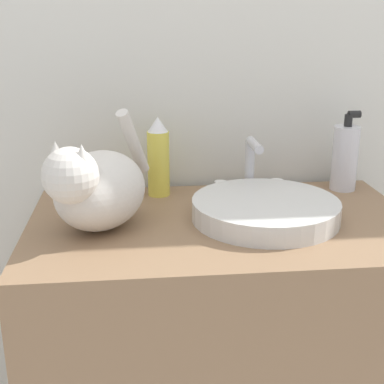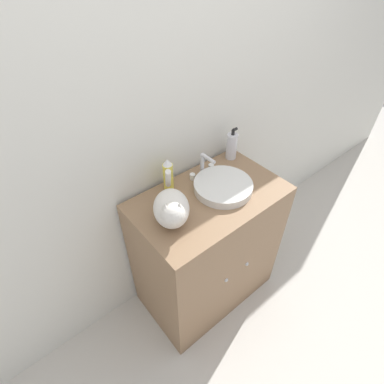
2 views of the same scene
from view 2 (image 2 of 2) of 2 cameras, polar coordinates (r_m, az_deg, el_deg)
The scene contains 8 objects.
ground_plane at distance 2.24m, azimuth 7.13°, elevation -21.93°, with size 8.00×8.00×0.00m, color beige.
wall_back at distance 1.60m, azimuth -3.45°, elevation 13.88°, with size 6.00×0.05×2.50m.
vanity_cabinet at distance 1.94m, azimuth 2.90°, elevation -10.81°, with size 0.85×0.52×0.91m.
sink_basin at distance 1.64m, azimuth 5.94°, elevation 1.10°, with size 0.32×0.32×0.05m.
faucet at distance 1.70m, azimuth 2.19°, elevation 5.00°, with size 0.17×0.11×0.15m.
cat at distance 1.40m, azimuth -3.92°, elevation -3.17°, with size 0.26×0.33×0.24m.
soap_bottle at distance 1.85m, azimuth 7.57°, elevation 8.69°, with size 0.07×0.07×0.20m.
spray_bottle at distance 1.60m, azimuth -4.57°, elevation 3.29°, with size 0.05×0.05×0.20m.
Camera 2 is at (-0.83, -0.60, 1.99)m, focal length 28.00 mm.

